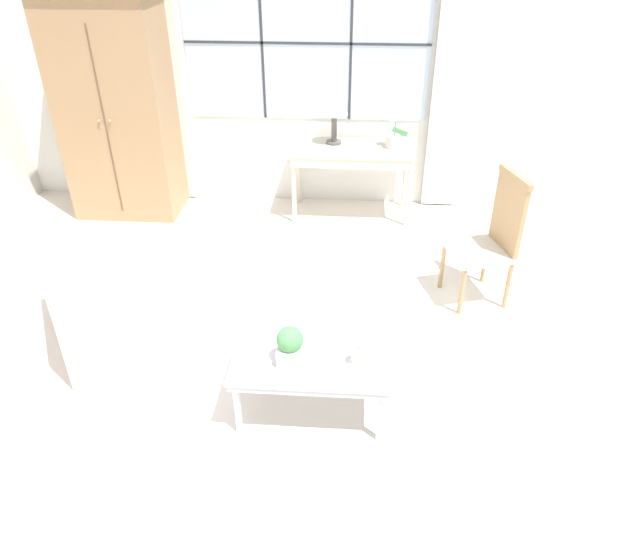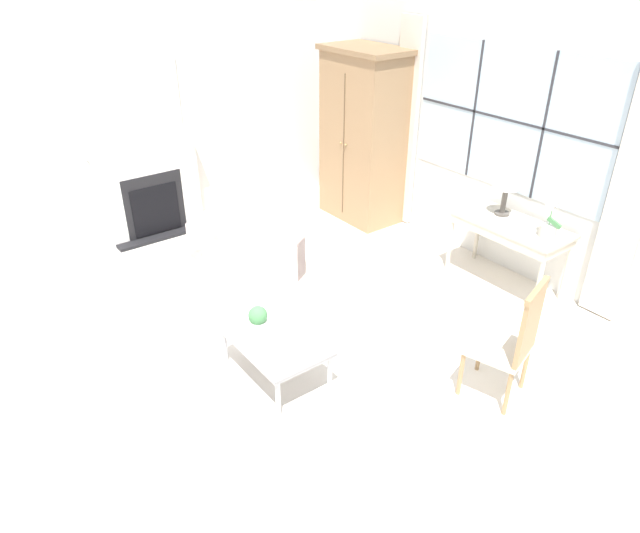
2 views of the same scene
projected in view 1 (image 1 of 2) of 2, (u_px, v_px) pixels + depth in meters
The scene contains 11 objects.
ground_plane at pixel (267, 394), 3.68m from camera, with size 14.00×14.00×0.00m, color silver.
wall_back_windowed at pixel (307, 66), 5.52m from camera, with size 7.20×0.14×2.80m.
armoire at pixel (117, 107), 5.46m from camera, with size 1.09×0.69×2.14m.
console_table at pixel (352, 155), 5.59m from camera, with size 1.19×0.54×0.72m.
table_lamp at pixel (334, 108), 5.44m from camera, with size 0.26×0.26×0.46m.
potted_orchid at pixel (395, 130), 5.42m from camera, with size 0.21×0.16×0.45m.
armchair_upholstered at pixel (118, 305), 4.03m from camera, with size 1.18×1.20×0.83m.
side_chair_wooden at pixel (494, 233), 4.34m from camera, with size 0.55×0.55×1.05m.
coffee_table at pixel (312, 359), 3.40m from camera, with size 0.93×0.59×0.42m.
potted_plant_small at pixel (290, 345), 3.26m from camera, with size 0.16×0.16×0.23m.
pillar_candle at pixel (358, 357), 3.27m from camera, with size 0.11×0.11×0.13m.
Camera 1 is at (0.53, -2.67, 2.63)m, focal length 32.00 mm.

